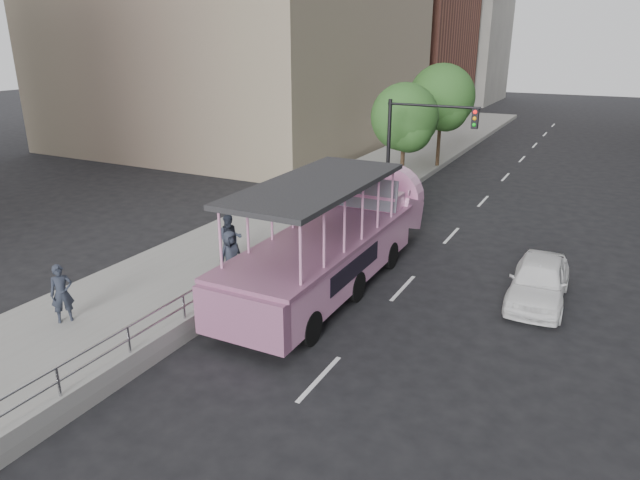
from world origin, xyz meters
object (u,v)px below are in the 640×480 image
pedestrian_far (231,255)px  street_tree_far (443,100)px  pedestrian_mid (230,238)px  pedestrian_near (62,293)px  duck_boat (338,241)px  traffic_signal (414,138)px  car (539,281)px  street_tree_near (406,120)px  parking_sign (332,206)px

pedestrian_far → street_tree_far: bearing=17.3°
pedestrian_mid → street_tree_far: bearing=45.7°
pedestrian_far → street_tree_far: size_ratio=0.26×
pedestrian_near → street_tree_far: bearing=26.5°
duck_boat → traffic_signal: traffic_signal is taller
duck_boat → car: (6.33, 1.30, -0.69)m
car → pedestrian_far: size_ratio=2.48×
duck_boat → pedestrian_far: duck_boat is taller
pedestrian_far → traffic_signal: 11.55m
car → street_tree_near: size_ratio=0.73×
street_tree_near → pedestrian_far: bearing=-93.0°
car → traffic_signal: 10.49m
street_tree_near → parking_sign: bearing=-87.7°
traffic_signal → street_tree_far: (-1.40, 9.43, 0.81)m
car → pedestrian_far: 9.80m
pedestrian_near → parking_sign: 10.34m
parking_sign → pedestrian_far: bearing=-102.4°
pedestrian_near → traffic_signal: (4.77, 15.63, 2.35)m
pedestrian_far → street_tree_near: 14.75m
street_tree_far → street_tree_near: bearing=-91.9°
duck_boat → pedestrian_near: bearing=-127.4°
pedestrian_near → street_tree_near: street_tree_near is taller
pedestrian_far → street_tree_near: (0.76, 14.48, 2.68)m
duck_boat → street_tree_far: bearing=95.8°
pedestrian_mid → pedestrian_far: pedestrian_mid is taller
pedestrian_near → pedestrian_mid: bearing=20.4°
street_tree_near → car: bearing=-52.6°
duck_boat → parking_sign: bearing=120.0°
traffic_signal → pedestrian_mid: bearing=-108.8°
pedestrian_far → car: bearing=-48.9°
pedestrian_near → street_tree_near: (3.18, 19.06, 2.67)m
car → traffic_signal: (-6.77, 7.51, 2.79)m
pedestrian_near → pedestrian_mid: (1.45, 5.88, 0.02)m
pedestrian_mid → pedestrian_far: size_ratio=1.03×
duck_boat → street_tree_near: street_tree_near is taller
pedestrian_mid → street_tree_near: size_ratio=0.30×
pedestrian_near → parking_sign: bearing=14.1°
duck_boat → pedestrian_far: 3.59m
duck_boat → pedestrian_mid: duck_boat is taller
pedestrian_near → car: bearing=-20.7°
parking_sign → traffic_signal: traffic_signal is taller
traffic_signal → street_tree_far: 9.57m
pedestrian_mid → street_tree_near: bearing=44.0°
parking_sign → traffic_signal: 6.32m
car → parking_sign: (-8.00, 1.59, 0.96)m
pedestrian_mid → street_tree_near: street_tree_near is taller
duck_boat → traffic_signal: size_ratio=2.18×
car → street_tree_far: 19.15m
parking_sign → duck_boat: bearing=-60.0°
car → street_tree_far: size_ratio=0.64×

